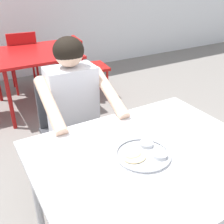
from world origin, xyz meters
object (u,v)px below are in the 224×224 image
Objects in this scene: diner_foreground at (77,110)px; thali_tray at (143,154)px; table_background_red at (34,58)px; chair_red_far at (23,58)px; chair_red_right at (86,63)px; table_foreground at (149,164)px; chair_foreground at (68,123)px.

thali_tray is at bearing -83.97° from diner_foreground.
chair_red_far reaches higher than table_background_red.
thali_tray reaches higher than table_background_red.
chair_red_far is (-0.68, 0.59, 0.03)m from chair_red_right.
table_foreground is at bearing -107.05° from chair_red_right.
table_foreground is 2.42m from chair_red_right.
table_background_red is at bearing 177.30° from chair_red_right.
table_background_red is at bearing 88.99° from table_foreground.
diner_foreground is at bearing -93.51° from chair_red_far.
diner_foreground reaches higher than table_foreground.
table_background_red is 1.16× the size of chair_red_right.
thali_tray is at bearing -91.28° from chair_red_far.
chair_red_far is at bearing 91.68° from table_background_red.
diner_foreground is 2.23m from chair_red_far.
chair_red_far is at bearing 139.01° from chair_red_right.
chair_foreground is at bearing -120.11° from chair_red_right.
table_background_red is at bearing -88.32° from chair_red_far.
chair_foreground is 1.99m from chair_red_far.
diner_foreground is 1.83m from chair_red_right.
chair_red_far reaches higher than chair_foreground.
diner_foreground is at bearing 96.03° from thali_tray.
table_background_red is at bearing 84.74° from diner_foreground.
thali_tray is (-0.04, 0.01, 0.08)m from table_foreground.
thali_tray is 0.35× the size of chair_red_right.
thali_tray is 0.30× the size of table_background_red.
chair_foreground is (-0.10, 0.91, -0.18)m from table_foreground.
chair_foreground is at bearing -93.70° from chair_red_far.
table_background_red is (0.08, 2.33, -0.11)m from thali_tray.
thali_tray reaches higher than table_foreground.
chair_red_far is (-0.02, 0.56, -0.14)m from table_background_red.
chair_red_far reaches higher than chair_red_right.
thali_tray is at bearing -85.93° from chair_foreground.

